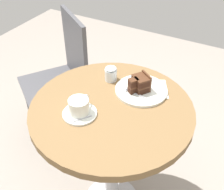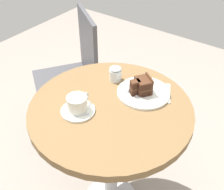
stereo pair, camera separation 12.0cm
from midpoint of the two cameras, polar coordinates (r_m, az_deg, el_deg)
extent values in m
cylinder|color=brown|center=(1.21, -2.92, -3.11)|extent=(0.71, 0.71, 0.03)
cylinder|color=#B7B7BC|center=(1.48, -2.46, -13.72)|extent=(0.07, 0.07, 0.70)
cylinder|color=silver|center=(1.18, -9.49, -3.85)|extent=(0.14, 0.14, 0.01)
cylinder|color=silver|center=(1.15, -9.72, -2.42)|extent=(0.08, 0.08, 0.07)
cylinder|color=beige|center=(1.13, -9.89, -1.20)|extent=(0.07, 0.07, 0.00)
torus|color=silver|center=(1.18, -8.32, -1.07)|extent=(0.05, 0.01, 0.05)
cube|color=#B7B7BC|center=(1.14, -8.94, -4.83)|extent=(0.07, 0.05, 0.00)
ellipsoid|color=#B7B7BC|center=(1.14, -11.14, -5.46)|extent=(0.02, 0.02, 0.00)
cylinder|color=silver|center=(1.28, 3.31, 0.89)|extent=(0.24, 0.24, 0.01)
cube|color=#381E14|center=(1.27, 3.15, 1.49)|extent=(0.09, 0.09, 0.03)
cube|color=#381E14|center=(1.25, 1.59, 1.02)|extent=(0.05, 0.05, 0.03)
cube|color=#4C2B19|center=(1.25, 3.18, 2.13)|extent=(0.09, 0.09, 0.01)
cube|color=#4C2B19|center=(1.24, 1.60, 1.66)|extent=(0.05, 0.05, 0.01)
cube|color=#381E14|center=(1.24, 3.21, 2.78)|extent=(0.09, 0.09, 0.03)
cube|color=#381E14|center=(1.23, 1.62, 2.31)|extent=(0.05, 0.05, 0.03)
cube|color=#4C2B19|center=(1.23, 3.24, 3.44)|extent=(0.09, 0.09, 0.01)
cube|color=#4C2B19|center=(1.22, 1.63, 2.98)|extent=(0.05, 0.05, 0.01)
cube|color=#4C2B19|center=(1.26, 4.29, 2.74)|extent=(0.05, 0.06, 0.08)
cube|color=#B7B7BC|center=(1.24, 2.14, 0.11)|extent=(0.02, 0.10, 0.00)
cube|color=#B7B7BC|center=(1.27, -0.34, 1.19)|extent=(0.03, 0.04, 0.00)
cube|color=silver|center=(1.30, 4.61, 1.21)|extent=(0.20, 0.20, 0.00)
cube|color=silver|center=(1.30, 5.46, 1.19)|extent=(0.19, 0.19, 0.00)
cylinder|color=#4C4C51|center=(2.13, -18.14, -2.02)|extent=(0.02, 0.02, 0.44)
cylinder|color=#4C4C51|center=(1.88, -16.13, -7.80)|extent=(0.02, 0.02, 0.44)
cylinder|color=#4C4C51|center=(2.16, -9.90, 0.38)|extent=(0.02, 0.02, 0.44)
cylinder|color=#4C4C51|center=(1.93, -6.86, -4.96)|extent=(0.02, 0.02, 0.44)
cube|color=#4C4C51|center=(1.87, -13.75, 1.74)|extent=(0.53, 0.53, 0.02)
cube|color=#4C4C51|center=(1.78, -9.43, 9.17)|extent=(0.23, 0.31, 0.44)
cylinder|color=silver|center=(1.34, -2.81, 4.02)|extent=(0.06, 0.06, 0.06)
ellipsoid|color=silver|center=(1.32, -2.85, 5.31)|extent=(0.05, 0.05, 0.02)
camera|label=1|loc=(0.06, -92.86, -2.29)|focal=45.00mm
camera|label=2|loc=(0.06, 87.14, 2.29)|focal=45.00mm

